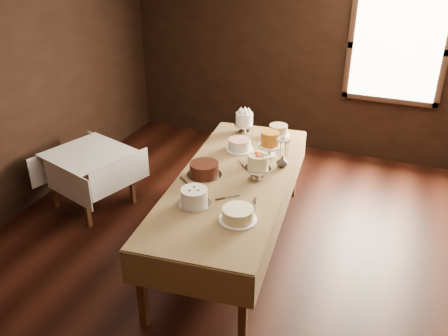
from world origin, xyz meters
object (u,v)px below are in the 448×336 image
Objects in this scene: cake_cream at (238,215)px; cake_server_a at (233,197)px; cake_server_d at (274,169)px; cake_server_e at (188,185)px; cake_flowers at (258,168)px; cake_server_c at (241,163)px; cake_swirl at (194,197)px; side_table at (89,159)px; flower_vase at (282,162)px; display_table at (233,183)px; cake_lattice at (239,145)px; cake_server_b at (254,208)px; cake_meringue at (244,123)px; cake_speckled at (278,131)px; cake_chocolate at (204,170)px; cake_caramel at (270,146)px.

cake_server_a is (-0.18, 0.33, -0.05)m from cake_cream.
cake_server_d and cake_server_e have the same top height.
cake_flowers is 1.17× the size of cake_server_c.
cake_server_d is at bearing 62.96° from cake_swirl.
side_table is 8.72× the size of flower_vase.
display_table is at bearing 77.82° from cake_server_e.
cake_lattice is 1.27× the size of cake_server_b.
cake_server_a is 0.69m from cake_server_c.
cake_lattice is 0.59m from flower_vase.
cake_swirl is 2.78× the size of flower_vase.
cake_flowers is (0.50, -1.02, -0.00)m from cake_meringue.
cake_server_a is (0.01, -1.51, -0.06)m from cake_speckled.
cake_server_a is 1.00× the size of cake_server_d.
side_table is 2.76× the size of cake_chocolate.
flower_vase is (0.01, 0.85, 0.06)m from cake_server_b.
side_table is at bearing -168.80° from cake_caramel.
cake_chocolate reaches higher than cake_server_c.
cake_server_d is (0.20, -0.84, -0.06)m from cake_speckled.
cake_server_d is 1.99× the size of flower_vase.
cake_speckled is 1.09m from cake_flowers.
cake_server_c is at bearing 57.79° from cake_chocolate.
cake_caramel is 0.77× the size of cake_chocolate.
cake_server_e is at bearing -147.04° from cake_flowers.
cake_chocolate is 1.59× the size of cake_server_d.
cake_speckled is 0.61m from cake_lattice.
cake_lattice reaches higher than cake_server_b.
cake_server_d is at bearing 168.83° from cake_server_b.
cake_flowers is (0.04, -0.51, -0.01)m from cake_caramel.
cake_swirl is 0.46m from cake_cream.
cake_chocolate is at bearing -145.01° from flower_vase.
cake_chocolate reaches higher than side_table.
display_table is at bearing -5.82° from side_table.
cake_meringue is 1.51m from cake_server_a.
cake_caramel is at bearing -83.34° from cake_speckled.
cake_caramel is 2.42× the size of flower_vase.
cake_server_b is at bearing 73.27° from cake_cream.
flower_vase reaches higher than cake_server_c.
flower_vase is at bearing 164.53° from cake_server_b.
cake_chocolate is (-0.47, -0.65, -0.06)m from cake_caramel.
cake_caramel reaches higher than cake_cream.
cake_swirl is (1.71, -0.77, 0.29)m from side_table.
cake_swirl is (0.14, -1.69, -0.04)m from cake_meringue.
cake_meringue is at bearing 64.81° from cake_server_a.
cake_caramel is 0.28m from flower_vase.
cake_meringue is 0.95× the size of cake_speckled.
cake_server_a is 0.79m from flower_vase.
display_table is at bearing 76.13° from cake_swirl.
cake_caramel reaches higher than cake_lattice.
cake_server_d is at bearing 68.38° from cake_flowers.
cake_lattice is at bearing -117.88° from cake_speckled.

